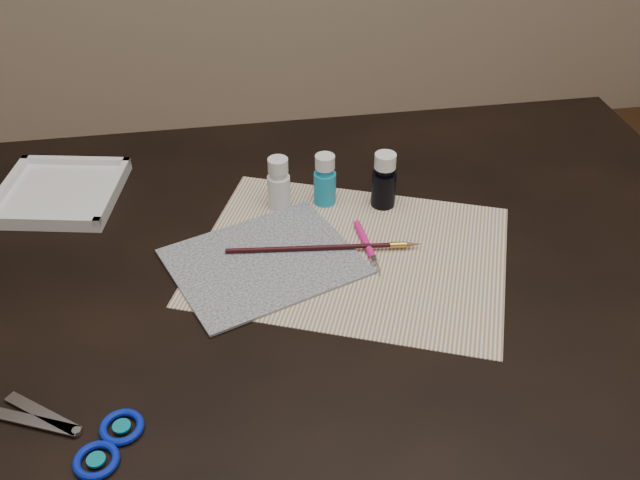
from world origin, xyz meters
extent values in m
cube|color=black|center=(0.00, 0.00, 0.38)|extent=(1.30, 0.90, 0.75)
cube|color=white|center=(0.05, 0.02, 0.75)|extent=(0.53, 0.48, 0.00)
cube|color=black|center=(-0.08, 0.02, 0.75)|extent=(0.31, 0.28, 0.00)
cylinder|color=white|center=(-0.04, 0.16, 0.79)|extent=(0.04, 0.04, 0.09)
cylinder|color=#1B9BC6|center=(0.03, 0.16, 0.79)|extent=(0.05, 0.05, 0.09)
cylinder|color=black|center=(0.12, 0.14, 0.80)|extent=(0.05, 0.05, 0.09)
cube|color=white|center=(-0.39, 0.25, 0.76)|extent=(0.22, 0.22, 0.02)
camera|label=1|loc=(-0.13, -0.77, 1.40)|focal=40.00mm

